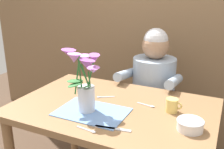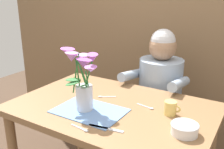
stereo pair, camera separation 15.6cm
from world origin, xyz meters
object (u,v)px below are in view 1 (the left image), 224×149
Objects in this scene: seated_person at (153,98)px; ceramic_bowl at (190,124)px; dinner_knife at (113,129)px; flower_vase at (84,80)px; ceramic_mug at (172,105)px.

seated_person reaches higher than ceramic_bowl.
seated_person is 5.97× the size of dinner_knife.
dinner_knife is at bearing -85.82° from seated_person.
seated_person is at bearing 83.85° from dinner_knife.
seated_person is 0.89m from dinner_knife.
flower_vase is at bearing -175.73° from ceramic_bowl.
seated_person is at bearing 116.36° from ceramic_mug.
dinner_knife is (-0.35, -0.16, -0.03)m from ceramic_bowl.
ceramic_mug is at bearing 128.21° from ceramic_bowl.
ceramic_mug is (-0.13, 0.16, 0.01)m from ceramic_bowl.
flower_vase is 3.88× the size of ceramic_mug.
ceramic_bowl is 0.21m from ceramic_mug.
ceramic_mug is (0.22, 0.32, 0.04)m from dinner_knife.
seated_person is 3.15× the size of flower_vase.
seated_person is at bearing 76.27° from flower_vase.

